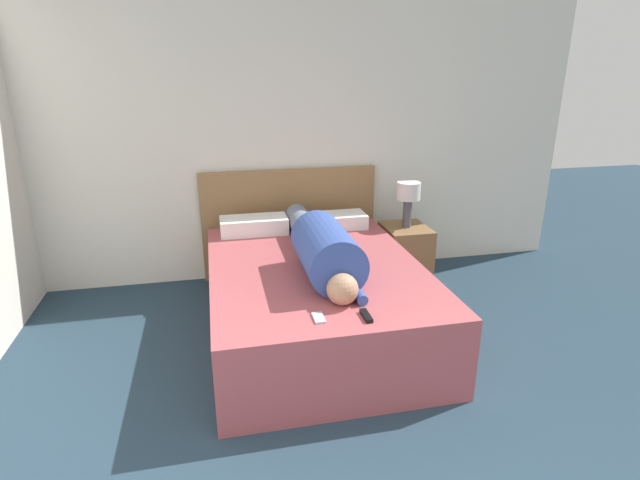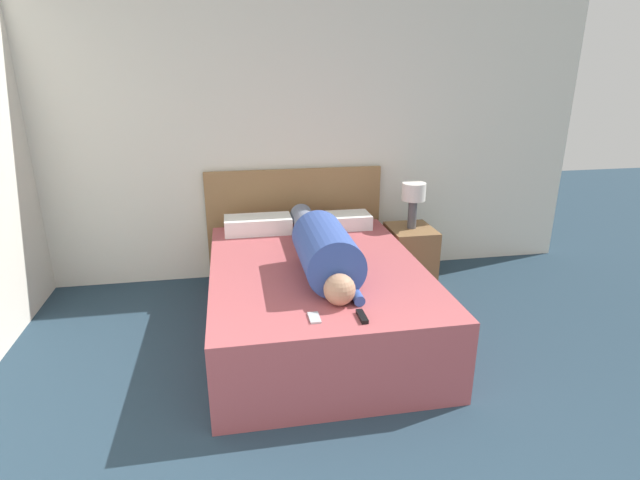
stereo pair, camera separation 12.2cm
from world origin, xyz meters
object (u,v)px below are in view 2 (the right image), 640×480
Objects in this scene: table_lamp at (413,196)px; person_lying at (322,247)px; cell_phone at (314,318)px; nightstand at (410,256)px; bed at (316,299)px; pillow_near_headboard at (258,225)px; pillow_second at (339,221)px; tv_remote at (362,316)px.

table_lamp reaches higher than person_lying.
cell_phone is (-0.19, -0.74, -0.16)m from person_lying.
person_lying is at bearing -139.69° from nightstand.
bed is at bearing 79.33° from cell_phone.
nightstand is 0.58m from table_lamp.
pillow_near_headboard is (-1.40, 0.08, 0.36)m from nightstand.
table_lamp is 2.00m from cell_phone.
pillow_second is (0.36, 0.85, 0.35)m from bed.
pillow_second is at bearing 173.15° from table_lamp.
nightstand is 1.30× the size of table_lamp.
table_lamp reaches higher than tv_remote.
nightstand is at bearing 53.35° from cell_phone.
tv_remote reaches higher than cell_phone.
tv_remote is at bearing -118.96° from nightstand.
cell_phone is at bearing -104.02° from person_lying.
cell_phone is at bearing -107.20° from pillow_second.
nightstand is at bearing -3.26° from pillow_near_headboard.
table_lamp reaches higher than pillow_near_headboard.
table_lamp is 3.25× the size of cell_phone.
cell_phone reaches higher than bed.
person_lying is 0.99m from pillow_second.
pillow_near_headboard is at bearing 113.74° from person_lying.
table_lamp is at bearing 53.35° from cell_phone.
tv_remote is at bearing -118.96° from table_lamp.
pillow_near_headboard is (-1.40, 0.08, -0.22)m from table_lamp.
bed is 16.09× the size of cell_phone.
bed is 1.19× the size of person_lying.
pillow_near_headboard is 1.05× the size of pillow_second.
cell_phone is (-0.52, -1.67, -0.06)m from pillow_second.
tv_remote is (0.12, -0.87, 0.29)m from bed.
nightstand is 4.22× the size of cell_phone.
pillow_near_headboard is 4.49× the size of cell_phone.
table_lamp is at bearing -90.00° from nightstand.
pillow_near_headboard reaches higher than bed.
pillow_second is at bearing 0.00° from pillow_near_headboard.
bed is at bearing -143.20° from table_lamp.
pillow_second is at bearing 66.89° from bed.
nightstand is 0.94× the size of pillow_near_headboard.
pillow_second is (-0.66, 0.08, -0.22)m from table_lamp.
pillow_near_headboard is at bearing 180.00° from pillow_second.
nightstand is 1.38m from person_lying.
tv_remote is 0.28m from cell_phone.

